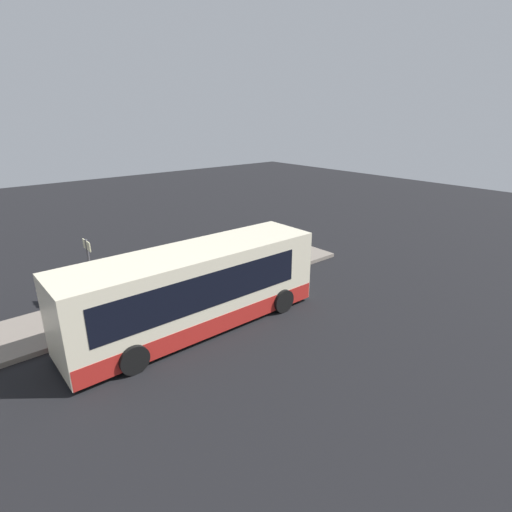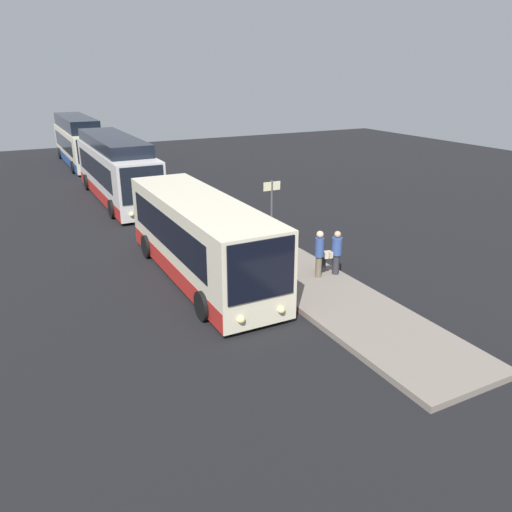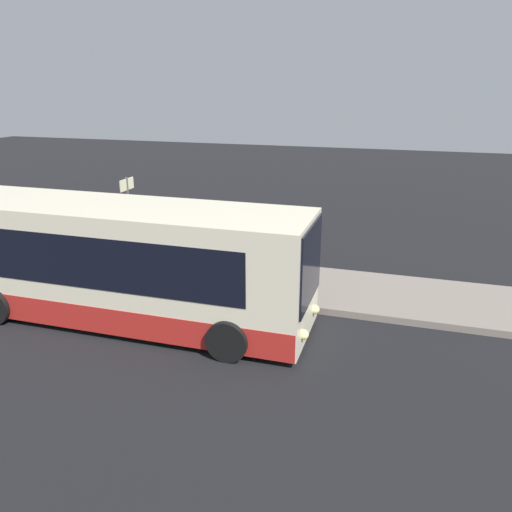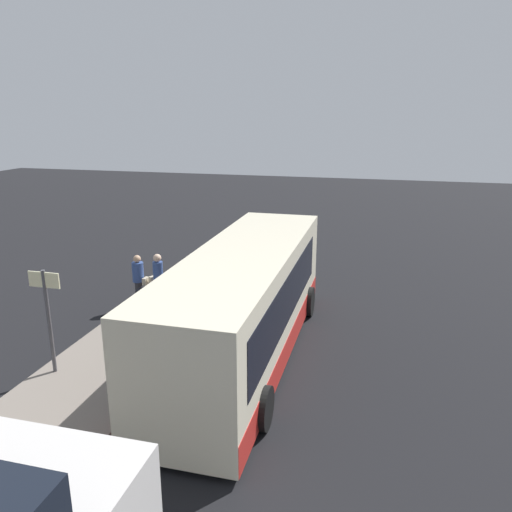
# 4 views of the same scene
# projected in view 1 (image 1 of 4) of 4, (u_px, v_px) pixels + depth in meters

# --- Properties ---
(ground) EXTENTS (80.00, 80.00, 0.00)m
(ground) POSITION_uv_depth(u_px,v_px,m) (204.00, 321.00, 16.04)
(ground) COLOR black
(platform) EXTENTS (20.00, 3.23, 0.20)m
(platform) POSITION_uv_depth(u_px,v_px,m) (166.00, 293.00, 18.33)
(platform) COLOR slate
(platform) RESTS_ON ground
(bus_lead) EXTENTS (10.24, 2.85, 3.15)m
(bus_lead) POSITION_uv_depth(u_px,v_px,m) (194.00, 290.00, 15.14)
(bus_lead) COLOR beige
(bus_lead) RESTS_ON ground
(passenger_boarding) EXTENTS (0.43, 0.60, 1.75)m
(passenger_boarding) POSITION_uv_depth(u_px,v_px,m) (191.00, 255.00, 20.18)
(passenger_boarding) COLOR #2D2D33
(passenger_boarding) RESTS_ON platform
(passenger_waiting) EXTENTS (0.47, 0.59, 1.86)m
(passenger_waiting) POSITION_uv_depth(u_px,v_px,m) (198.00, 257.00, 19.58)
(passenger_waiting) COLOR #6B604C
(passenger_waiting) RESTS_ON platform
(suitcase) EXTENTS (0.44, 0.18, 0.97)m
(suitcase) POSITION_uv_depth(u_px,v_px,m) (186.00, 269.00, 19.81)
(suitcase) COLOR black
(suitcase) RESTS_ON platform
(sign_post) EXTENTS (0.10, 0.86, 2.77)m
(sign_post) POSITION_uv_depth(u_px,v_px,m) (89.00, 262.00, 16.82)
(sign_post) COLOR #4C4C51
(sign_post) RESTS_ON platform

